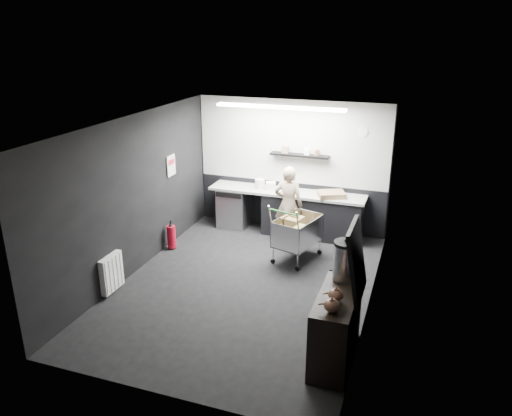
% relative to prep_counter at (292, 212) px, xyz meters
% --- Properties ---
extents(floor, '(5.50, 5.50, 0.00)m').
position_rel_prep_counter_xyz_m(floor, '(-0.14, -2.42, -0.46)').
color(floor, black).
rests_on(floor, ground).
extents(ceiling, '(5.50, 5.50, 0.00)m').
position_rel_prep_counter_xyz_m(ceiling, '(-0.14, -2.42, 2.24)').
color(ceiling, silver).
rests_on(ceiling, wall_back).
extents(wall_back, '(5.50, 0.00, 5.50)m').
position_rel_prep_counter_xyz_m(wall_back, '(-0.14, 0.33, 0.89)').
color(wall_back, black).
rests_on(wall_back, floor).
extents(wall_front, '(5.50, 0.00, 5.50)m').
position_rel_prep_counter_xyz_m(wall_front, '(-0.14, -5.17, 0.89)').
color(wall_front, black).
rests_on(wall_front, floor).
extents(wall_left, '(0.00, 5.50, 5.50)m').
position_rel_prep_counter_xyz_m(wall_left, '(-2.14, -2.42, 0.89)').
color(wall_left, black).
rests_on(wall_left, floor).
extents(wall_right, '(0.00, 5.50, 5.50)m').
position_rel_prep_counter_xyz_m(wall_right, '(1.86, -2.42, 0.89)').
color(wall_right, black).
rests_on(wall_right, floor).
extents(kitchen_wall_panel, '(3.95, 0.02, 1.70)m').
position_rel_prep_counter_xyz_m(kitchen_wall_panel, '(-0.14, 0.31, 1.39)').
color(kitchen_wall_panel, silver).
rests_on(kitchen_wall_panel, wall_back).
extents(dado_panel, '(3.95, 0.02, 1.00)m').
position_rel_prep_counter_xyz_m(dado_panel, '(-0.14, 0.31, 0.04)').
color(dado_panel, black).
rests_on(dado_panel, wall_back).
extents(floating_shelf, '(1.20, 0.22, 0.04)m').
position_rel_prep_counter_xyz_m(floating_shelf, '(0.06, 0.20, 1.16)').
color(floating_shelf, black).
rests_on(floating_shelf, wall_back).
extents(wall_clock, '(0.20, 0.03, 0.20)m').
position_rel_prep_counter_xyz_m(wall_clock, '(1.26, 0.30, 1.69)').
color(wall_clock, white).
rests_on(wall_clock, wall_back).
extents(poster, '(0.02, 0.30, 0.40)m').
position_rel_prep_counter_xyz_m(poster, '(-2.12, -1.12, 1.09)').
color(poster, silver).
rests_on(poster, wall_left).
extents(poster_red_band, '(0.02, 0.22, 0.10)m').
position_rel_prep_counter_xyz_m(poster_red_band, '(-2.11, -1.12, 1.16)').
color(poster_red_band, red).
rests_on(poster_red_band, poster).
extents(radiator, '(0.10, 0.50, 0.60)m').
position_rel_prep_counter_xyz_m(radiator, '(-2.08, -3.32, -0.11)').
color(radiator, white).
rests_on(radiator, wall_left).
extents(ceiling_strip, '(2.40, 0.20, 0.04)m').
position_rel_prep_counter_xyz_m(ceiling_strip, '(-0.14, -0.57, 2.21)').
color(ceiling_strip, white).
rests_on(ceiling_strip, ceiling).
extents(prep_counter, '(3.20, 0.61, 0.90)m').
position_rel_prep_counter_xyz_m(prep_counter, '(0.00, 0.00, 0.00)').
color(prep_counter, black).
rests_on(prep_counter, floor).
extents(person, '(0.57, 0.37, 1.56)m').
position_rel_prep_counter_xyz_m(person, '(0.03, -0.45, 0.32)').
color(person, beige).
rests_on(person, floor).
extents(shopping_cart, '(0.83, 1.14, 1.09)m').
position_rel_prep_counter_xyz_m(shopping_cart, '(0.40, -1.15, 0.06)').
color(shopping_cart, silver).
rests_on(shopping_cart, floor).
extents(sideboard, '(0.53, 1.24, 1.86)m').
position_rel_prep_counter_xyz_m(sideboard, '(1.62, -3.79, 0.13)').
color(sideboard, black).
rests_on(sideboard, floor).
extents(fire_extinguisher, '(0.17, 0.17, 0.55)m').
position_rel_prep_counter_xyz_m(fire_extinguisher, '(-1.99, -1.50, -0.19)').
color(fire_extinguisher, '#B10B1F').
rests_on(fire_extinguisher, floor).
extents(cardboard_box, '(0.62, 0.56, 0.10)m').
position_rel_prep_counter_xyz_m(cardboard_box, '(0.79, -0.05, 0.49)').
color(cardboard_box, olive).
rests_on(cardboard_box, prep_counter).
extents(pink_tub, '(0.20, 0.20, 0.20)m').
position_rel_prep_counter_xyz_m(pink_tub, '(-0.71, 0.00, 0.54)').
color(pink_tub, white).
rests_on(pink_tub, prep_counter).
extents(white_container, '(0.23, 0.20, 0.17)m').
position_rel_prep_counter_xyz_m(white_container, '(-0.46, -0.05, 0.53)').
color(white_container, white).
rests_on(white_container, prep_counter).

